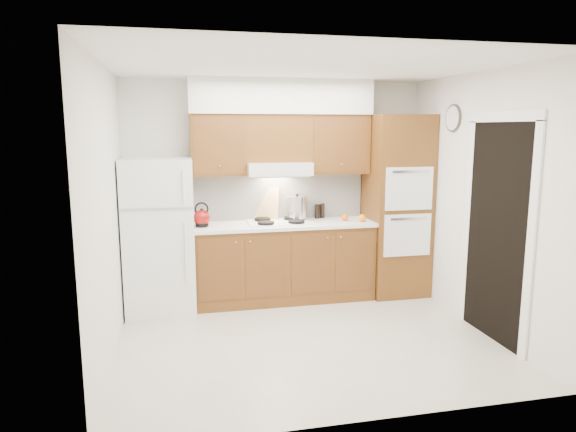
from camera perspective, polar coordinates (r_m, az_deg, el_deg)
The scene contains 26 objects.
floor at distance 5.20m, azimuth 2.05°, elevation -13.40°, with size 3.60×3.60×0.00m, color #BAB5A3.
ceiling at distance 4.81m, azimuth 2.24°, elevation 16.38°, with size 3.60×3.60×0.00m, color white.
wall_back at distance 6.29m, azimuth -1.29°, elevation 2.96°, with size 3.60×0.02×2.60m, color white.
wall_left at distance 4.73m, azimuth -19.50°, elevation 0.13°, with size 0.02×3.00×2.60m, color white.
wall_right at distance 5.57m, azimuth 20.39°, elevation 1.46°, with size 0.02×3.00×2.60m, color white.
fridge at distance 5.89m, azimuth -14.12°, elevation -2.14°, with size 0.75×0.72×1.72m, color white.
base_cabinets at distance 6.17m, azimuth -0.49°, elevation -5.23°, with size 2.11×0.60×0.90m, color brown.
countertop at distance 6.05m, azimuth -0.48°, elevation -0.95°, with size 2.13×0.62×0.04m, color white.
backsplash at distance 6.29m, azimuth -1.04°, elevation 2.23°, with size 2.11×0.03×0.56m, color white.
oven_cabinet at distance 6.45m, azimuth 11.95°, elevation 1.12°, with size 0.70×0.65×2.20m, color brown.
upper_cab_left at distance 5.99m, azimuth -7.80°, elevation 7.81°, with size 0.63×0.33×0.70m, color brown.
upper_cab_right at distance 6.27m, azimuth 5.48°, elevation 7.94°, with size 0.73×0.33×0.70m, color brown.
range_hood at distance 6.04m, azimuth -1.12°, elevation 5.30°, with size 0.75×0.45×0.15m, color silver.
upper_cab_over_hood at distance 6.08m, azimuth -1.24°, elevation 8.63°, with size 0.75×0.33×0.55m, color brown.
soffit at distance 6.08m, azimuth -0.76°, elevation 13.11°, with size 2.13×0.36×0.40m, color silver.
cooktop at distance 6.06m, azimuth -0.98°, elevation -0.69°, with size 0.74×0.50×0.01m, color white.
doorway at distance 5.31m, azimuth 22.15°, elevation -1.76°, with size 0.02×0.90×2.10m, color black.
wall_clock at distance 5.98m, azimuth 17.88°, elevation 10.31°, with size 0.30×0.30×0.02m, color #3F3833.
kettle at distance 5.86m, azimuth -9.55°, elevation -0.22°, with size 0.18×0.18×0.18m, color maroon.
cutting_board at distance 6.24m, azimuth -2.40°, elevation 1.41°, with size 0.30×0.02×0.39m, color #D6B86E.
stock_pot at distance 6.21m, azimuth 1.01°, elevation 0.98°, with size 0.24×0.24×0.25m, color silver.
condiment_a at distance 6.38m, azimuth 3.86°, elevation 0.60°, with size 0.05×0.05×0.18m, color black.
condiment_b at distance 6.34m, azimuth 3.25°, elevation 0.53°, with size 0.06×0.06×0.18m, color black.
condiment_c at distance 6.40m, azimuth 3.51°, elevation 0.56°, with size 0.06×0.06×0.16m, color black.
orange_near at distance 6.18m, azimuth 8.24°, elevation -0.21°, with size 0.09×0.09×0.09m, color orange.
orange_far at distance 6.21m, azimuth 6.34°, elevation -0.16°, with size 0.08×0.08×0.08m, color orange.
Camera 1 is at (-1.20, -4.63, 2.04)m, focal length 32.00 mm.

